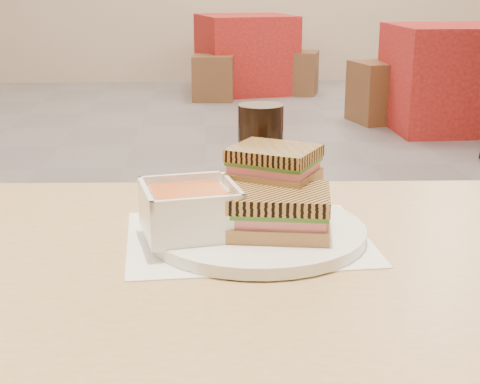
{
  "coord_description": "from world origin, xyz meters",
  "views": [
    {
      "loc": [
        -0.04,
        -2.91,
        1.09
      ],
      "look_at": [
        0.01,
        -2.0,
        0.82
      ],
      "focal_mm": 53.04,
      "sensor_mm": 36.0,
      "label": 1
    }
  ],
  "objects": [
    {
      "name": "bg_chair_1l",
      "position": [
        1.4,
        2.6,
        0.24
      ],
      "size": [
        0.51,
        0.51,
        0.47
      ],
      "color": "brown",
      "rests_on": "ground"
    },
    {
      "name": "tray_liner",
      "position": [
        0.02,
        -1.99,
        0.75
      ],
      "size": [
        0.35,
        0.28,
        0.0
      ],
      "color": "white",
      "rests_on": "main_table"
    },
    {
      "name": "main_table",
      "position": [
        -0.02,
        -2.05,
        0.64
      ],
      "size": [
        1.22,
        0.74,
        0.75
      ],
      "color": "tan",
      "rests_on": "ground"
    },
    {
      "name": "soup_bowl",
      "position": [
        -0.06,
        -2.01,
        0.8
      ],
      "size": [
        0.15,
        0.15,
        0.07
      ],
      "color": "white",
      "rests_on": "plate"
    },
    {
      "name": "bg_table_1",
      "position": [
        1.84,
        2.32,
        0.39
      ],
      "size": [
        0.9,
        0.9,
        0.77
      ],
      "color": "red",
      "rests_on": "ground"
    },
    {
      "name": "bg_chair_2l",
      "position": [
        0.09,
        3.74,
        0.21
      ],
      "size": [
        0.4,
        0.4,
        0.42
      ],
      "color": "brown",
      "rests_on": "ground"
    },
    {
      "name": "cola_glass",
      "position": [
        0.05,
        -1.81,
        0.83
      ],
      "size": [
        0.07,
        0.07,
        0.15
      ],
      "color": "black",
      "rests_on": "main_table"
    },
    {
      "name": "bg_table_2",
      "position": [
        0.43,
        4.22,
        0.38
      ],
      "size": [
        1.03,
        1.03,
        0.76
      ],
      "color": "red",
      "rests_on": "ground"
    },
    {
      "name": "bg_chair_2r",
      "position": [
        0.94,
        4.05,
        0.21
      ],
      "size": [
        0.45,
        0.45,
        0.41
      ],
      "color": "brown",
      "rests_on": "ground"
    },
    {
      "name": "plate",
      "position": [
        0.03,
        -1.99,
        0.76
      ],
      "size": [
        0.3,
        0.3,
        0.02
      ],
      "color": "white",
      "rests_on": "tray_liner"
    },
    {
      "name": "panini_lower",
      "position": [
        0.06,
        -2.02,
        0.8
      ],
      "size": [
        0.15,
        0.13,
        0.06
      ],
      "color": "#A7754C",
      "rests_on": "plate"
    },
    {
      "name": "panini_upper",
      "position": [
        0.06,
        -1.94,
        0.84
      ],
      "size": [
        0.15,
        0.14,
        0.05
      ],
      "color": "#A7754C",
      "rests_on": "panini_lower"
    }
  ]
}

